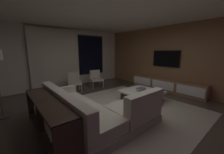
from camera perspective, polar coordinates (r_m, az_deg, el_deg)
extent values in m
plane|color=#473D33|center=(3.94, 2.75, -13.87)|extent=(9.20, 9.20, 0.00)
cube|color=silver|center=(6.74, -18.96, 7.84)|extent=(6.60, 0.12, 2.70)
cube|color=black|center=(7.25, -9.09, 9.27)|extent=(1.52, 0.02, 2.02)
cube|color=black|center=(7.23, -9.03, 9.27)|extent=(1.40, 0.03, 1.90)
cube|color=beige|center=(6.39, -22.96, 6.97)|extent=(2.10, 0.12, 2.60)
cube|color=#8E6642|center=(6.09, 24.74, 7.15)|extent=(0.12, 7.80, 2.70)
plane|color=silver|center=(3.72, 3.18, 27.31)|extent=(8.20, 8.20, 0.00)
cube|color=#ADA391|center=(4.10, 7.42, -12.82)|extent=(3.20, 3.80, 0.01)
cube|color=#A49C8C|center=(3.37, -14.22, -17.05)|extent=(0.90, 2.50, 0.18)
cube|color=beige|center=(3.27, -14.40, -13.80)|extent=(0.86, 2.42, 0.24)
cube|color=beige|center=(3.04, -20.73, -9.68)|extent=(0.20, 2.50, 0.40)
cube|color=beige|center=(4.21, -21.39, -5.54)|extent=(0.90, 0.20, 0.18)
cube|color=#A49C8C|center=(3.32, 8.60, -17.24)|extent=(1.10, 0.90, 0.18)
cube|color=beige|center=(3.23, 8.71, -13.95)|extent=(1.07, 0.86, 0.24)
cube|color=beige|center=(2.90, 14.15, -10.22)|extent=(1.10, 0.20, 0.40)
cube|color=beige|center=(3.58, -21.83, -7.29)|extent=(0.10, 0.36, 0.36)
cube|color=#B2A893|center=(2.83, -16.25, -11.82)|extent=(0.10, 0.36, 0.36)
cube|color=#37261E|center=(4.62, 12.59, -8.28)|extent=(1.00, 1.00, 0.30)
cube|color=white|center=(4.56, 12.69, -6.14)|extent=(1.16, 1.16, 0.06)
cube|color=#9E55D6|center=(4.53, 12.37, -5.71)|extent=(0.23, 0.21, 0.02)
cube|color=#7D72CA|center=(4.52, 12.30, -5.47)|extent=(0.29, 0.16, 0.02)
cube|color=#81BB55|center=(4.50, 12.32, -5.17)|extent=(0.28, 0.20, 0.03)
cube|color=#5E476A|center=(4.51, 12.40, -4.76)|extent=(0.26, 0.20, 0.03)
cylinder|color=#B2ADA0|center=(6.09, -3.84, -3.03)|extent=(0.04, 0.04, 0.36)
cylinder|color=#B2ADA0|center=(5.95, -8.21, -3.45)|extent=(0.04, 0.04, 0.36)
cylinder|color=#B2ADA0|center=(6.55, -5.32, -2.05)|extent=(0.04, 0.04, 0.36)
cylinder|color=#B2ADA0|center=(6.42, -9.40, -2.42)|extent=(0.04, 0.04, 0.36)
cube|color=beige|center=(6.20, -6.73, -1.10)|extent=(0.68, 0.69, 0.08)
cube|color=beige|center=(6.39, -7.41, 1.33)|extent=(0.49, 0.21, 0.38)
cylinder|color=#B2ADA0|center=(5.53, -12.93, -4.74)|extent=(0.04, 0.04, 0.36)
cylinder|color=#B2ADA0|center=(5.48, -17.90, -5.15)|extent=(0.04, 0.04, 0.36)
cylinder|color=#B2ADA0|center=(6.01, -13.74, -3.52)|extent=(0.04, 0.04, 0.36)
cylinder|color=#B2ADA0|center=(5.96, -18.31, -3.88)|extent=(0.04, 0.04, 0.36)
cube|color=beige|center=(5.69, -15.82, -2.55)|extent=(0.68, 0.70, 0.08)
cube|color=beige|center=(5.88, -16.21, 0.14)|extent=(0.49, 0.22, 0.38)
cube|color=#8E6642|center=(6.04, 21.90, -3.15)|extent=(0.44, 3.10, 0.52)
cube|color=white|center=(5.43, 30.49, -5.16)|extent=(0.02, 0.93, 0.33)
cube|color=white|center=(5.83, 20.83, -3.29)|extent=(0.02, 0.93, 0.33)
cube|color=white|center=(6.39, 12.67, -1.63)|extent=(0.02, 0.93, 0.33)
cube|color=#39281A|center=(5.70, 29.16, -6.03)|extent=(0.33, 0.68, 0.19)
cube|color=#9AC79D|center=(5.63, 31.61, -6.73)|extent=(0.03, 0.04, 0.14)
cube|color=#A68154|center=(5.68, 29.95, -6.43)|extent=(0.03, 0.04, 0.14)
cube|color=#51CAD8|center=(5.73, 28.35, -5.88)|extent=(0.03, 0.04, 0.19)
cube|color=#D39B96|center=(5.80, 26.75, -5.73)|extent=(0.03, 0.04, 0.15)
cube|color=black|center=(6.11, 22.18, 7.35)|extent=(0.04, 1.18, 0.68)
cube|color=black|center=(6.10, 22.16, 7.35)|extent=(0.05, 1.14, 0.64)
cube|color=#37261E|center=(2.83, -26.36, -9.48)|extent=(0.40, 2.10, 0.04)
cube|color=#37261E|center=(3.07, -25.38, -19.70)|extent=(0.38, 2.04, 0.03)
cube|color=#37261E|center=(2.12, -17.87, -27.01)|extent=(0.40, 0.04, 0.74)
cube|color=#37261E|center=(3.90, -29.63, -9.72)|extent=(0.40, 0.04, 0.74)
cube|color=#37261E|center=(2.97, -25.76, -15.85)|extent=(0.38, 0.03, 0.74)
cube|color=silver|center=(2.30, -19.38, -26.88)|extent=(0.18, 0.04, 0.22)
cube|color=white|center=(2.41, -20.70, -24.87)|extent=(0.18, 0.04, 0.23)
cube|color=silver|center=(2.51, -22.03, -22.87)|extent=(0.18, 0.04, 0.26)
cube|color=silver|center=(2.63, -23.20, -21.47)|extent=(0.18, 0.04, 0.25)
cube|color=silver|center=(2.76, -23.93, -19.92)|extent=(0.18, 0.04, 0.25)
cube|color=silver|center=(2.88, -24.69, -18.57)|extent=(0.18, 0.04, 0.25)
cube|color=silver|center=(3.00, -25.49, -17.28)|extent=(0.18, 0.04, 0.26)
cube|color=silver|center=(3.13, -26.31, -16.17)|extent=(0.18, 0.04, 0.26)
cube|color=silver|center=(3.26, -26.82, -15.14)|extent=(0.18, 0.04, 0.26)
cube|color=silver|center=(3.40, -27.37, -14.32)|extent=(0.18, 0.04, 0.24)
cube|color=white|center=(3.53, -28.09, -13.53)|extent=(0.18, 0.04, 0.22)
cube|color=white|center=(3.66, -28.44, -12.46)|extent=(0.18, 0.04, 0.25)
cube|color=silver|center=(3.79, -29.07, -11.89)|extent=(0.18, 0.04, 0.23)
cylinder|color=#333335|center=(4.48, -39.36, -13.13)|extent=(0.28, 0.28, 0.02)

